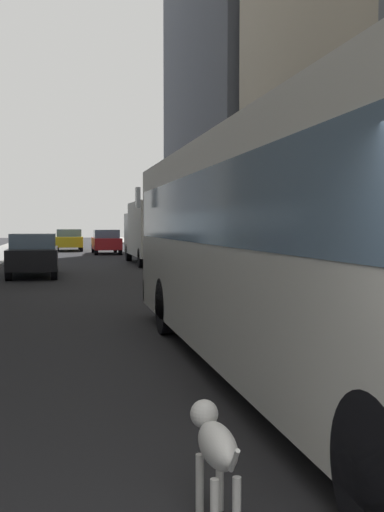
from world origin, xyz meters
TOP-DOWN VIEW (x-y plane):
  - ground_plane at (0.00, 35.00)m, footprint 120.00×120.00m
  - sidewalk_right at (5.70, 35.00)m, footprint 2.40×110.00m
  - building_right_far at (11.90, 39.77)m, footprint 10.44×20.42m
  - transit_bus at (1.20, 5.52)m, footprint 2.78×11.53m
  - car_red_coupe at (1.20, 40.46)m, footprint 1.76×4.63m
  - car_yellow_taxi at (-1.20, 45.96)m, footprint 1.94×4.80m
  - car_black_suv at (-2.80, 22.53)m, footprint 1.77×4.78m
  - box_truck at (2.80, 28.90)m, footprint 2.30×7.50m
  - dalmatian_dog at (-0.80, 2.05)m, footprint 0.22×0.96m

SIDE VIEW (x-z plane):
  - ground_plane at x=0.00m, z-range 0.00..0.00m
  - sidewalk_right at x=5.70m, z-range 0.00..0.15m
  - dalmatian_dog at x=-0.80m, z-range 0.15..0.87m
  - car_red_coupe at x=1.20m, z-range 0.01..1.63m
  - car_black_suv at x=-2.80m, z-range 0.01..1.63m
  - car_yellow_taxi at x=-1.20m, z-range 0.02..1.64m
  - box_truck at x=2.80m, z-range 0.14..3.19m
  - transit_bus at x=1.20m, z-range 0.25..3.30m
  - building_right_far at x=11.90m, z-range -0.01..34.56m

